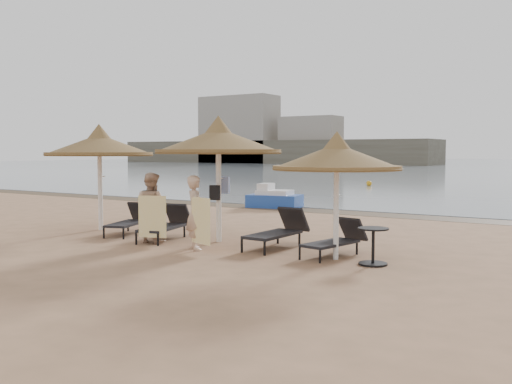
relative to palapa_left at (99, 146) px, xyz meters
The scene contains 19 objects.
ground 5.02m from the palapa_left, 19.06° to the right, with size 160.00×160.00×0.00m, color #A27452.
wet_sand_strip 9.30m from the palapa_left, 62.31° to the left, with size 200.00×1.60×0.01m, color brown.
far_shore 79.20m from the palapa_left, 105.32° to the left, with size 150.00×54.80×12.00m.
palapa_left is the anchor object (origin of this frame).
palapa_center 4.10m from the palapa_left, ahead, with size 3.13×3.13×3.10m.
palapa_right 7.52m from the palapa_left, ahead, with size 2.67×2.67×2.64m.
lounger_far_left 2.38m from the palapa_left, ahead, with size 1.16×1.91×0.82m.
lounger_near_left 3.40m from the palapa_left, ahead, with size 1.09×2.02×0.86m.
lounger_near_right 6.10m from the palapa_left, ahead, with size 0.72×2.02×0.89m.
lounger_far_right 7.61m from the palapa_left, ahead, with size 0.90×1.82×0.78m.
side_table 8.63m from the palapa_left, ahead, with size 0.61×0.61×0.73m.
person_left 3.23m from the palapa_left, 17.95° to the right, with size 0.92×0.59×1.99m, color tan.
person_right 4.70m from the palapa_left, 14.80° to the right, with size 0.90×0.59×1.96m, color tan.
towel_left 3.77m from the palapa_left, 21.79° to the right, with size 0.68×0.24×1.00m.
towel_right 5.17m from the palapa_left, 16.58° to the right, with size 0.70×0.25×1.03m.
bag_patterned 4.23m from the palapa_left, ahead, with size 0.35×0.19×0.42m.
bag_dark 4.27m from the palapa_left, ahead, with size 0.27×0.16×0.36m.
pedal_boat 8.42m from the palapa_left, 83.55° to the left, with size 2.22×1.54×0.95m.
buoy_left 23.07m from the palapa_left, 92.19° to the left, with size 0.35×0.35×0.35m, color orange.
Camera 1 is at (8.18, -9.77, 2.25)m, focal length 40.00 mm.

